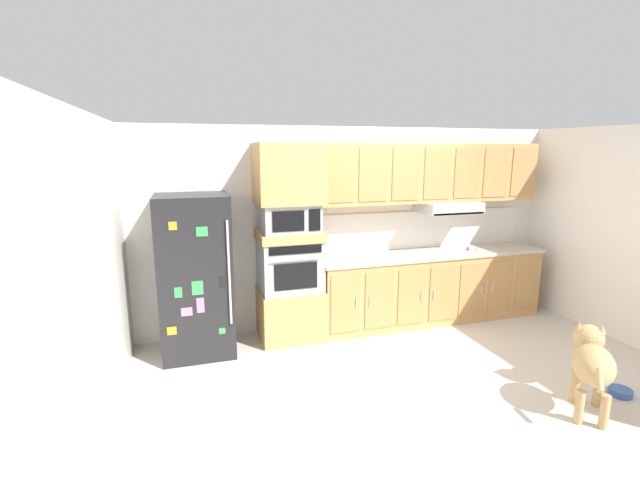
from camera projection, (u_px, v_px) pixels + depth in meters
name	position (u px, v px, depth m)	size (l,w,h in m)	color
ground_plane	(389.00, 353.00, 4.89)	(9.60, 9.60, 0.00)	beige
back_kitchen_wall	(354.00, 226.00, 5.68)	(6.20, 0.12, 2.50)	silver
side_panel_left	(103.00, 263.00, 3.83)	(0.12, 7.10, 2.50)	silver
side_panel_right	(597.00, 229.00, 5.45)	(0.12, 7.10, 2.50)	white
refrigerator	(195.00, 275.00, 4.77)	(0.76, 0.73, 1.76)	black
oven_base_cabinet	(291.00, 313.00, 5.26)	(0.74, 0.62, 0.60)	tan
built_in_oven	(290.00, 265.00, 5.14)	(0.70, 0.62, 0.60)	#A8AAAF
appliance_mid_shelf	(289.00, 235.00, 5.07)	(0.74, 0.62, 0.10)	tan
microwave	(289.00, 217.00, 5.02)	(0.64, 0.54, 0.32)	#A8AAAF
appliance_upper_cabinet	(289.00, 173.00, 4.92)	(0.74, 0.62, 0.68)	tan
lower_cabinet_run	(430.00, 288.00, 5.77)	(3.03, 0.63, 0.88)	tan
countertop_slab	(431.00, 254.00, 5.68)	(3.07, 0.64, 0.04)	#BCB2A3
backsplash_panel	(421.00, 229.00, 5.90)	(3.07, 0.02, 0.50)	white
upper_cabinet_with_hood	(431.00, 175.00, 5.60)	(3.03, 0.48, 0.88)	tan
screwdriver	(469.00, 249.00, 5.81)	(0.17, 0.17, 0.03)	red
dog	(592.00, 361.00, 3.74)	(0.71, 0.79, 0.69)	tan
dog_food_bowl	(620.00, 392.00, 4.04)	(0.20, 0.20, 0.06)	#3359A5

